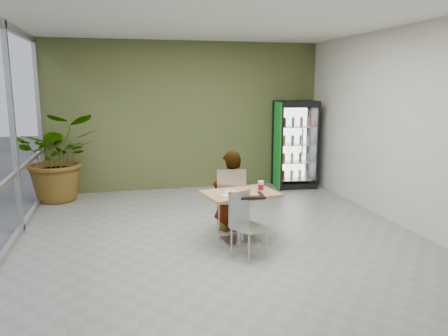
{
  "coord_description": "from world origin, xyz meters",
  "views": [
    {
      "loc": [
        -1.42,
        -5.99,
        2.28
      ],
      "look_at": [
        0.13,
        0.51,
        1.0
      ],
      "focal_mm": 35.0,
      "sensor_mm": 36.0,
      "label": 1
    }
  ],
  "objects_px": {
    "dining_table": "(240,207)",
    "cafeteria_tray": "(246,196)",
    "chair_near": "(244,219)",
    "chair_far": "(231,194)",
    "potted_plant": "(58,157)",
    "soda_cup": "(261,187)",
    "beverage_fridge": "(296,144)",
    "seated_woman": "(231,200)"
  },
  "relations": [
    {
      "from": "dining_table",
      "to": "soda_cup",
      "type": "height_order",
      "value": "soda_cup"
    },
    {
      "from": "dining_table",
      "to": "beverage_fridge",
      "type": "distance_m",
      "value": 3.84
    },
    {
      "from": "dining_table",
      "to": "cafeteria_tray",
      "type": "height_order",
      "value": "cafeteria_tray"
    },
    {
      "from": "chair_far",
      "to": "potted_plant",
      "type": "bearing_deg",
      "value": -33.67
    },
    {
      "from": "chair_near",
      "to": "potted_plant",
      "type": "bearing_deg",
      "value": 98.62
    },
    {
      "from": "chair_near",
      "to": "cafeteria_tray",
      "type": "bearing_deg",
      "value": 39.23
    },
    {
      "from": "chair_near",
      "to": "cafeteria_tray",
      "type": "xyz_separation_m",
      "value": [
        0.1,
        0.24,
        0.26
      ]
    },
    {
      "from": "soda_cup",
      "to": "seated_woman",
      "type": "bearing_deg",
      "value": 115.7
    },
    {
      "from": "chair_near",
      "to": "soda_cup",
      "type": "height_order",
      "value": "soda_cup"
    },
    {
      "from": "dining_table",
      "to": "cafeteria_tray",
      "type": "bearing_deg",
      "value": -87.32
    },
    {
      "from": "chair_far",
      "to": "potted_plant",
      "type": "height_order",
      "value": "potted_plant"
    },
    {
      "from": "chair_near",
      "to": "seated_woman",
      "type": "xyz_separation_m",
      "value": [
        0.09,
        1.07,
        -0.02
      ]
    },
    {
      "from": "chair_near",
      "to": "seated_woman",
      "type": "relative_size",
      "value": 0.55
    },
    {
      "from": "chair_far",
      "to": "cafeteria_tray",
      "type": "relative_size",
      "value": 2.12
    },
    {
      "from": "chair_near",
      "to": "soda_cup",
      "type": "xyz_separation_m",
      "value": [
        0.38,
        0.47,
        0.32
      ]
    },
    {
      "from": "dining_table",
      "to": "seated_woman",
      "type": "height_order",
      "value": "seated_woman"
    },
    {
      "from": "cafeteria_tray",
      "to": "seated_woman",
      "type": "bearing_deg",
      "value": 90.42
    },
    {
      "from": "cafeteria_tray",
      "to": "beverage_fridge",
      "type": "height_order",
      "value": "beverage_fridge"
    },
    {
      "from": "seated_woman",
      "to": "beverage_fridge",
      "type": "height_order",
      "value": "beverage_fridge"
    },
    {
      "from": "dining_table",
      "to": "beverage_fridge",
      "type": "relative_size",
      "value": 0.59
    },
    {
      "from": "cafeteria_tray",
      "to": "dining_table",
      "type": "bearing_deg",
      "value": 92.68
    },
    {
      "from": "chair_far",
      "to": "cafeteria_tray",
      "type": "bearing_deg",
      "value": 100.75
    },
    {
      "from": "chair_far",
      "to": "soda_cup",
      "type": "bearing_deg",
      "value": 128.33
    },
    {
      "from": "dining_table",
      "to": "potted_plant",
      "type": "height_order",
      "value": "potted_plant"
    },
    {
      "from": "potted_plant",
      "to": "cafeteria_tray",
      "type": "bearing_deg",
      "value": -49.89
    },
    {
      "from": "cafeteria_tray",
      "to": "chair_near",
      "type": "bearing_deg",
      "value": -112.11
    },
    {
      "from": "chair_near",
      "to": "soda_cup",
      "type": "distance_m",
      "value": 0.68
    },
    {
      "from": "soda_cup",
      "to": "beverage_fridge",
      "type": "bearing_deg",
      "value": 59.63
    },
    {
      "from": "beverage_fridge",
      "to": "potted_plant",
      "type": "distance_m",
      "value": 5.02
    },
    {
      "from": "chair_far",
      "to": "cafeteria_tray",
      "type": "distance_m",
      "value": 0.8
    },
    {
      "from": "chair_near",
      "to": "dining_table",
      "type": "bearing_deg",
      "value": 51.84
    },
    {
      "from": "seated_woman",
      "to": "cafeteria_tray",
      "type": "xyz_separation_m",
      "value": [
        0.01,
        -0.83,
        0.28
      ]
    },
    {
      "from": "chair_far",
      "to": "dining_table",
      "type": "bearing_deg",
      "value": 100.23
    },
    {
      "from": "seated_woman",
      "to": "potted_plant",
      "type": "xyz_separation_m",
      "value": [
        -2.87,
        2.58,
        0.38
      ]
    },
    {
      "from": "soda_cup",
      "to": "potted_plant",
      "type": "distance_m",
      "value": 4.48
    },
    {
      "from": "chair_near",
      "to": "chair_far",
      "type": "bearing_deg",
      "value": 57.19
    },
    {
      "from": "dining_table",
      "to": "seated_woman",
      "type": "bearing_deg",
      "value": 89.36
    },
    {
      "from": "chair_near",
      "to": "beverage_fridge",
      "type": "bearing_deg",
      "value": 29.75
    },
    {
      "from": "potted_plant",
      "to": "beverage_fridge",
      "type": "bearing_deg",
      "value": -0.07
    },
    {
      "from": "seated_woman",
      "to": "dining_table",
      "type": "bearing_deg",
      "value": 98.43
    },
    {
      "from": "soda_cup",
      "to": "potted_plant",
      "type": "bearing_deg",
      "value": 134.79
    },
    {
      "from": "soda_cup",
      "to": "beverage_fridge",
      "type": "relative_size",
      "value": 0.08
    }
  ]
}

